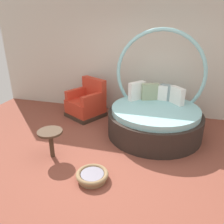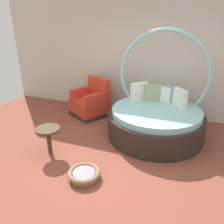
{
  "view_description": "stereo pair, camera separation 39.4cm",
  "coord_description": "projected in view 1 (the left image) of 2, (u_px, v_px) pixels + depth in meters",
  "views": [
    {
      "loc": [
        0.78,
        -3.18,
        2.33
      ],
      "look_at": [
        -0.35,
        0.9,
        0.55
      ],
      "focal_mm": 35.75,
      "sensor_mm": 36.0,
      "label": 1
    },
    {
      "loc": [
        1.15,
        -3.05,
        2.33
      ],
      "look_at": [
        -0.35,
        0.9,
        0.55
      ],
      "focal_mm": 35.75,
      "sensor_mm": 36.0,
      "label": 2
    }
  ],
  "objects": [
    {
      "name": "ground_plane",
      "position": [
        117.0,
        162.0,
        3.92
      ],
      "size": [
        8.0,
        8.0,
        0.02
      ],
      "primitive_type": "cube",
      "color": "brown"
    },
    {
      "name": "back_wall",
      "position": [
        142.0,
        54.0,
        5.52
      ],
      "size": [
        8.0,
        0.12,
        3.04
      ],
      "primitive_type": "cube",
      "color": "beige",
      "rests_on": "ground_plane"
    },
    {
      "name": "round_daybed",
      "position": [
        155.0,
        115.0,
        4.78
      ],
      "size": [
        1.98,
        1.98,
        2.17
      ],
      "color": "#2D231E",
      "rests_on": "ground_plane"
    },
    {
      "name": "red_armchair",
      "position": [
        87.0,
        103.0,
        5.68
      ],
      "size": [
        1.09,
        1.09,
        0.94
      ],
      "color": "#38281E",
      "rests_on": "ground_plane"
    },
    {
      "name": "pet_basket",
      "position": [
        92.0,
        176.0,
        3.47
      ],
      "size": [
        0.51,
        0.51,
        0.13
      ],
      "color": "#8E704C",
      "rests_on": "ground_plane"
    },
    {
      "name": "side_table",
      "position": [
        50.0,
        136.0,
        3.92
      ],
      "size": [
        0.44,
        0.44,
        0.52
      ],
      "color": "#473323",
      "rests_on": "ground_plane"
    }
  ]
}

